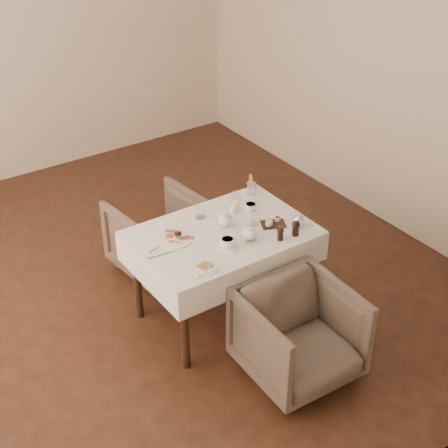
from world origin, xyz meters
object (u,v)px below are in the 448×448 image
table (222,245)px  teapot_centre (225,219)px  armchair_near (299,335)px  breakfast_plate (174,238)px  armchair_far (160,235)px

table → teapot_centre: 0.20m
teapot_centre → armchair_near: bearing=-73.1°
table → breakfast_plate: (-0.34, 0.11, 0.13)m
armchair_far → teapot_centre: teapot_centre is taller
armchair_far → teapot_centre: 0.90m
armchair_near → armchair_far: size_ratio=1.02×
breakfast_plate → armchair_far: bearing=51.7°
armchair_far → teapot_centre: (0.14, -0.74, 0.49)m
breakfast_plate → teapot_centre: bearing=-24.7°
table → breakfast_plate: breakfast_plate is taller
armchair_near → breakfast_plate: bearing=115.7°
armchair_near → armchair_far: (-0.15, 1.63, -0.01)m
table → teapot_centre: size_ratio=8.53×
table → breakfast_plate: size_ratio=4.92×
table → breakfast_plate: 0.38m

